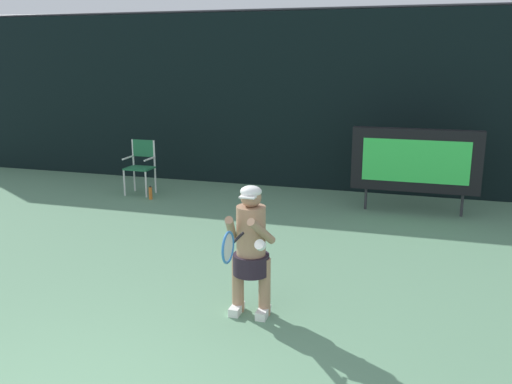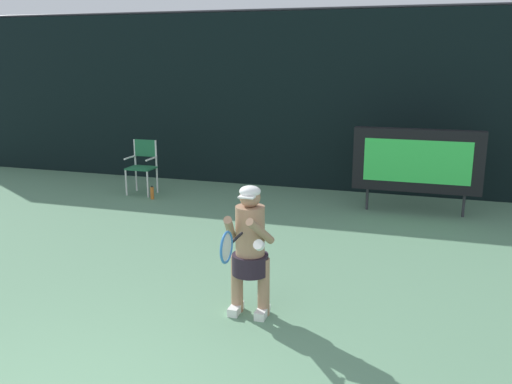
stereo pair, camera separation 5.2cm
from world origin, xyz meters
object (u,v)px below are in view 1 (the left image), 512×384
Objects in this scene: umpire_chair at (141,164)px; water_bottle at (151,193)px; tennis_racket at (229,247)px; scoreboard at (416,161)px; tennis_player at (251,247)px.

umpire_chair is 0.74m from water_bottle.
water_bottle is 5.87m from tennis_racket.
scoreboard reaches higher than umpire_chair.
scoreboard is 3.65× the size of tennis_racket.
water_bottle is at bearing 118.53° from tennis_racket.
scoreboard is at bearing 71.28° from tennis_player.
tennis_player is at bearing -108.72° from scoreboard.
umpire_chair reaches higher than water_bottle.
tennis_player is (3.74, -4.50, 0.14)m from umpire_chair.
tennis_racket is at bearing -106.77° from scoreboard.
tennis_racket is at bearing -54.09° from umpire_chair.
tennis_racket is (3.72, -5.14, 0.36)m from umpire_chair.
tennis_player is 0.67m from tennis_racket.
umpire_chair is at bearing 129.68° from tennis_player.
scoreboard is 4.88m from tennis_player.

